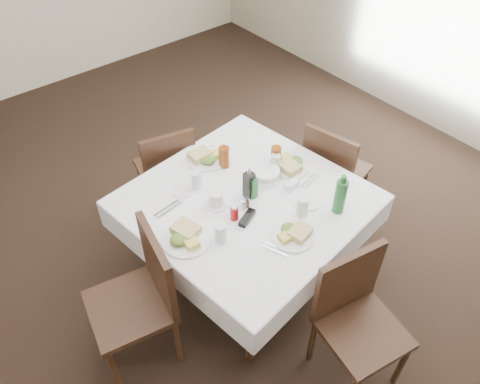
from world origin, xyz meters
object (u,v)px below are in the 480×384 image
(water_w, at_px, (221,233))
(oil_cruet_green, at_px, (253,187))
(chair_north, at_px, (167,167))
(ketchup_bottle, at_px, (234,213))
(water_n, at_px, (197,180))
(chair_west, at_px, (143,293))
(chair_south, at_px, (355,312))
(water_e, at_px, (275,162))
(coffee_mug, at_px, (216,199))
(dining_table, at_px, (246,206))
(chair_east, at_px, (332,169))
(bread_basket, at_px, (266,174))
(green_bottle, at_px, (340,196))
(oil_cruet_dark, at_px, (249,184))
(water_s, at_px, (303,207))

(water_w, xyz_separation_m, oil_cruet_green, (0.40, 0.17, 0.02))
(water_w, relative_size, oil_cruet_green, 0.67)
(chair_north, height_order, ketchup_bottle, chair_north)
(water_n, bearing_deg, water_w, -109.30)
(water_w, bearing_deg, chair_west, 168.99)
(chair_south, distance_m, oil_cruet_green, 1.01)
(water_e, distance_m, coffee_mug, 0.55)
(water_n, bearing_deg, ketchup_bottle, -88.74)
(chair_west, bearing_deg, dining_table, 5.27)
(water_n, xyz_separation_m, oil_cruet_green, (0.23, -0.31, 0.02))
(ketchup_bottle, bearing_deg, dining_table, 27.18)
(chair_east, bearing_deg, bread_basket, 174.62)
(ketchup_bottle, bearing_deg, coffee_mug, 93.83)
(oil_cruet_green, bearing_deg, green_bottle, -52.72)
(oil_cruet_dark, relative_size, ketchup_bottle, 2.25)
(dining_table, xyz_separation_m, water_s, (0.18, -0.34, 0.14))
(dining_table, distance_m, oil_cruet_dark, 0.19)
(chair_east, bearing_deg, dining_table, -179.26)
(chair_north, bearing_deg, oil_cruet_green, -81.13)
(water_n, relative_size, green_bottle, 0.45)
(dining_table, xyz_separation_m, water_e, (0.35, 0.10, 0.14))
(chair_west, height_order, bread_basket, chair_west)
(chair_west, distance_m, bread_basket, 1.15)
(water_n, bearing_deg, water_s, -59.97)
(ketchup_bottle, bearing_deg, water_e, 20.26)
(green_bottle, bearing_deg, chair_north, 109.81)
(green_bottle, bearing_deg, chair_south, -125.81)
(chair_south, xyz_separation_m, green_bottle, (0.37, 0.51, 0.35))
(chair_south, distance_m, water_e, 1.16)
(chair_south, bearing_deg, oil_cruet_dark, 89.55)
(chair_north, distance_m, green_bottle, 1.47)
(water_n, xyz_separation_m, ketchup_bottle, (0.01, -0.39, -0.01))
(oil_cruet_dark, bearing_deg, water_s, -66.15)
(water_s, xyz_separation_m, water_w, (-0.54, 0.16, -0.00))
(coffee_mug, bearing_deg, chair_west, -166.80)
(ketchup_bottle, bearing_deg, water_n, 91.26)
(water_s, relative_size, coffee_mug, 0.95)
(chair_east, relative_size, coffee_mug, 6.29)
(water_e, distance_m, bread_basket, 0.12)
(dining_table, relative_size, chair_south, 1.67)
(chair_east, xyz_separation_m, chair_west, (-1.79, -0.09, 0.04))
(oil_cruet_green, distance_m, coffee_mug, 0.26)
(chair_east, distance_m, oil_cruet_green, 0.92)
(chair_north, distance_m, oil_cruet_green, 0.96)
(chair_south, bearing_deg, chair_east, 48.05)
(green_bottle, bearing_deg, oil_cruet_green, 127.28)
(water_n, relative_size, water_w, 0.99)
(chair_east, relative_size, oil_cruet_green, 4.62)
(water_s, bearing_deg, chair_north, 102.76)
(chair_south, distance_m, water_n, 1.32)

